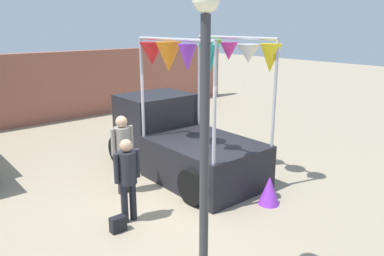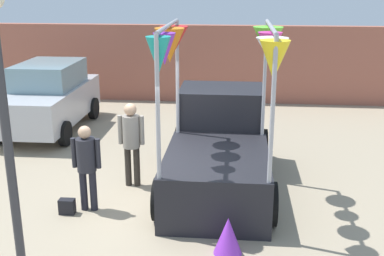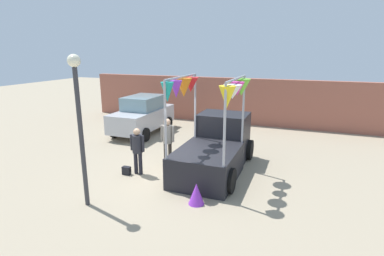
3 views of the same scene
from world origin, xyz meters
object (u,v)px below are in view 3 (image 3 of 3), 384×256
at_px(handbag, 126,171).
at_px(folded_kite_bundle_violet, 196,194).
at_px(street_lamp, 79,111).
at_px(vendor_truck, 216,143).
at_px(person_customer, 137,147).
at_px(parked_car, 143,115).
at_px(person_vendor, 167,137).

bearing_deg(handbag, folded_kite_bundle_violet, -19.70).
bearing_deg(street_lamp, vendor_truck, 56.40).
relative_size(handbag, folded_kite_bundle_violet, 0.47).
height_order(person_customer, street_lamp, street_lamp).
relative_size(parked_car, person_customer, 2.49).
xyz_separation_m(person_vendor, handbag, (-0.91, -1.35, -0.91)).
xyz_separation_m(person_vendor, street_lamp, (-0.78, -3.49, 1.56)).
xyz_separation_m(handbag, folded_kite_bundle_violet, (2.91, -1.04, 0.16)).
xyz_separation_m(vendor_truck, parked_car, (-4.82, 3.26, 0.01)).
bearing_deg(person_vendor, folded_kite_bundle_violet, -50.18).
distance_m(parked_car, street_lamp, 7.60).
height_order(parked_car, person_customer, parked_car).
bearing_deg(person_customer, person_vendor, 63.91).
relative_size(parked_car, street_lamp, 1.00).
xyz_separation_m(vendor_truck, folded_kite_bundle_violet, (0.25, -2.69, -0.64)).
bearing_deg(folded_kite_bundle_violet, vendor_truck, 95.39).
height_order(person_vendor, handbag, person_vendor).
bearing_deg(person_vendor, parked_car, 130.86).
bearing_deg(vendor_truck, parked_car, 145.93).
height_order(person_vendor, street_lamp, street_lamp).
xyz_separation_m(person_customer, handbag, (-0.35, -0.20, -0.82)).
height_order(handbag, folded_kite_bundle_violet, folded_kite_bundle_violet).
relative_size(parked_car, handbag, 14.29).
relative_size(vendor_truck, street_lamp, 1.01).
distance_m(parked_car, person_customer, 5.34).
xyz_separation_m(person_vendor, folded_kite_bundle_violet, (2.00, -2.39, -0.75)).
xyz_separation_m(vendor_truck, person_customer, (-2.31, -1.45, 0.03)).
bearing_deg(folded_kite_bundle_violet, parked_car, 130.45).
relative_size(person_vendor, handbag, 6.19).
bearing_deg(street_lamp, handbag, 93.69).
bearing_deg(person_vendor, handbag, -124.06).
relative_size(person_vendor, folded_kite_bundle_violet, 2.89).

